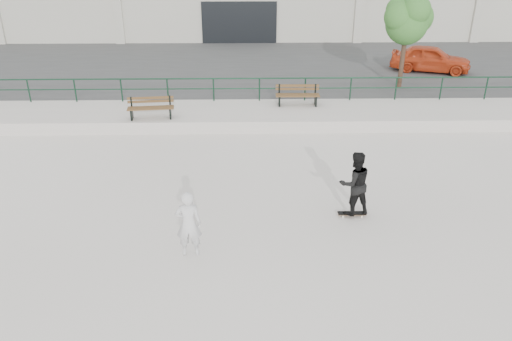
{
  "coord_description": "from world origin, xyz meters",
  "views": [
    {
      "loc": [
        0.42,
        -10.39,
        7.06
      ],
      "look_at": [
        0.67,
        2.0,
        1.23
      ],
      "focal_mm": 35.0,
      "sensor_mm": 36.0,
      "label": 1
    }
  ],
  "objects_px": {
    "skateboard": "(352,213)",
    "seated_skater": "(189,224)",
    "bench_left": "(151,108)",
    "bench_right": "(298,95)",
    "standing_skater": "(355,183)",
    "red_car": "(430,58)",
    "tree": "(408,19)"
  },
  "relations": [
    {
      "from": "bench_left",
      "to": "bench_right",
      "type": "relative_size",
      "value": 0.99
    },
    {
      "from": "skateboard",
      "to": "seated_skater",
      "type": "bearing_deg",
      "value": -157.07
    },
    {
      "from": "tree",
      "to": "red_car",
      "type": "height_order",
      "value": "tree"
    },
    {
      "from": "tree",
      "to": "standing_skater",
      "type": "relative_size",
      "value": 2.33
    },
    {
      "from": "tree",
      "to": "standing_skater",
      "type": "xyz_separation_m",
      "value": [
        -4.44,
        -11.21,
        -2.68
      ]
    },
    {
      "from": "seated_skater",
      "to": "bench_right",
      "type": "bearing_deg",
      "value": -111.26
    },
    {
      "from": "bench_right",
      "to": "seated_skater",
      "type": "relative_size",
      "value": 1.09
    },
    {
      "from": "bench_left",
      "to": "seated_skater",
      "type": "bearing_deg",
      "value": -80.63
    },
    {
      "from": "red_car",
      "to": "skateboard",
      "type": "distance_m",
      "value": 15.88
    },
    {
      "from": "tree",
      "to": "standing_skater",
      "type": "height_order",
      "value": "tree"
    },
    {
      "from": "tree",
      "to": "standing_skater",
      "type": "distance_m",
      "value": 12.35
    },
    {
      "from": "tree",
      "to": "red_car",
      "type": "xyz_separation_m",
      "value": [
        2.43,
        3.07,
        -2.5
      ]
    },
    {
      "from": "seated_skater",
      "to": "skateboard",
      "type": "bearing_deg",
      "value": -159.92
    },
    {
      "from": "tree",
      "to": "skateboard",
      "type": "height_order",
      "value": "tree"
    },
    {
      "from": "red_car",
      "to": "tree",
      "type": "bearing_deg",
      "value": 161.49
    },
    {
      "from": "red_car",
      "to": "standing_skater",
      "type": "xyz_separation_m",
      "value": [
        -6.88,
        -14.27,
        -0.19
      ]
    },
    {
      "from": "bench_right",
      "to": "standing_skater",
      "type": "relative_size",
      "value": 1.02
    },
    {
      "from": "tree",
      "to": "skateboard",
      "type": "xyz_separation_m",
      "value": [
        -4.44,
        -11.21,
        -3.62
      ]
    },
    {
      "from": "tree",
      "to": "red_car",
      "type": "bearing_deg",
      "value": 51.56
    },
    {
      "from": "standing_skater",
      "to": "seated_skater",
      "type": "bearing_deg",
      "value": 9.14
    },
    {
      "from": "bench_right",
      "to": "standing_skater",
      "type": "bearing_deg",
      "value": -84.18
    },
    {
      "from": "red_car",
      "to": "skateboard",
      "type": "xyz_separation_m",
      "value": [
        -6.88,
        -14.27,
        -1.12
      ]
    },
    {
      "from": "red_car",
      "to": "seated_skater",
      "type": "relative_size",
      "value": 2.39
    },
    {
      "from": "bench_left",
      "to": "red_car",
      "type": "xyz_separation_m",
      "value": [
        13.58,
        7.29,
        0.28
      ]
    },
    {
      "from": "red_car",
      "to": "bench_left",
      "type": "bearing_deg",
      "value": 138.16
    },
    {
      "from": "standing_skater",
      "to": "seated_skater",
      "type": "distance_m",
      "value": 4.66
    },
    {
      "from": "bench_right",
      "to": "bench_left",
      "type": "bearing_deg",
      "value": -164.07
    },
    {
      "from": "bench_left",
      "to": "standing_skater",
      "type": "bearing_deg",
      "value": -52.06
    },
    {
      "from": "bench_left",
      "to": "standing_skater",
      "type": "xyz_separation_m",
      "value": [
        6.7,
        -6.98,
        0.1
      ]
    },
    {
      "from": "standing_skater",
      "to": "tree",
      "type": "bearing_deg",
      "value": -124.68
    },
    {
      "from": "bench_left",
      "to": "red_car",
      "type": "relative_size",
      "value": 0.45
    },
    {
      "from": "bench_right",
      "to": "standing_skater",
      "type": "distance_m",
      "value": 8.61
    }
  ]
}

